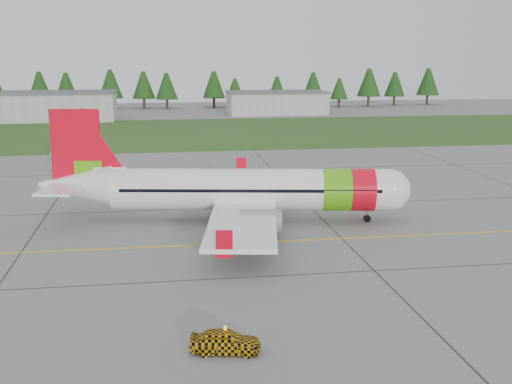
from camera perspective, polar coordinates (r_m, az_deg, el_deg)
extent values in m
plane|color=gray|center=(43.19, -2.28, -7.68)|extent=(320.00, 320.00, 0.00)
cylinder|color=white|center=(56.75, -0.46, 0.24)|extent=(24.79, 7.71, 3.68)
sphere|color=white|center=(57.78, 11.79, 0.19)|extent=(3.68, 3.68, 3.68)
cone|color=white|center=(59.13, -15.71, 0.59)|extent=(7.12, 4.73, 3.68)
cube|color=black|center=(57.77, 12.08, 0.51)|extent=(1.90, 2.67, 0.53)
cylinder|color=#56B50D|center=(57.08, 7.13, 0.21)|extent=(3.04, 4.11, 3.76)
cylinder|color=red|center=(57.37, 9.38, 0.20)|extent=(2.67, 4.05, 3.76)
cube|color=white|center=(56.99, -0.93, -0.78)|extent=(10.15, 30.62, 0.34)
cube|color=red|center=(71.61, -1.31, 2.32)|extent=(1.14, 0.36, 1.89)
cube|color=red|center=(42.42, -2.85, -4.64)|extent=(1.14, 0.36, 1.89)
cylinder|color=gray|center=(62.13, 0.52, -0.18)|extent=(3.68, 2.52, 1.98)
cylinder|color=gray|center=(52.05, 0.45, -2.62)|extent=(3.68, 2.52, 1.98)
cube|color=red|center=(58.54, -15.71, 3.62)|extent=(4.33, 1.06, 7.17)
cube|color=#56B50D|center=(58.59, -14.62, 1.63)|extent=(2.48, 0.80, 2.26)
cube|color=white|center=(59.22, -16.16, 0.81)|extent=(4.78, 11.20, 0.21)
cylinder|color=slate|center=(57.96, 9.86, -1.99)|extent=(0.17, 0.17, 1.32)
cylinder|color=black|center=(58.04, 9.85, -2.31)|extent=(0.68, 0.37, 0.64)
cylinder|color=slate|center=(59.82, -1.75, -1.14)|extent=(0.21, 0.21, 1.79)
cylinder|color=black|center=(59.93, -2.11, -1.51)|extent=(1.04, 0.58, 0.98)
cylinder|color=slate|center=(54.70, -2.00, -2.41)|extent=(0.21, 0.21, 1.79)
cylinder|color=black|center=(54.82, -2.39, -2.82)|extent=(1.04, 0.58, 0.98)
imported|color=yellow|center=(32.47, -2.76, -11.22)|extent=(1.46, 1.63, 3.56)
imported|color=silver|center=(96.66, -17.08, 4.30)|extent=(1.87, 1.80, 4.62)
cube|color=#30561E|center=(123.34, -6.61, 5.28)|extent=(320.00, 50.00, 0.03)
cube|color=gold|center=(50.75, -3.30, -4.63)|extent=(120.00, 0.25, 0.02)
cube|color=#A8A8A3|center=(152.98, -18.45, 7.19)|extent=(32.00, 14.00, 6.00)
cube|color=#A8A8A3|center=(161.55, 1.84, 7.89)|extent=(24.00, 12.00, 5.20)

